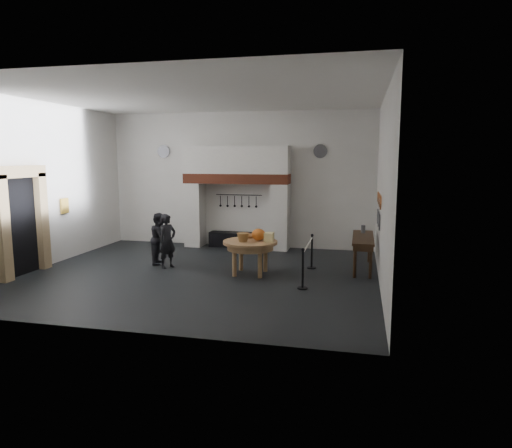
% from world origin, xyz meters
% --- Properties ---
extents(floor, '(9.00, 8.00, 0.02)m').
position_xyz_m(floor, '(0.00, 0.00, 0.00)').
color(floor, black).
rests_on(floor, ground).
extents(ceiling, '(9.00, 8.00, 0.02)m').
position_xyz_m(ceiling, '(0.00, 0.00, 4.50)').
color(ceiling, silver).
rests_on(ceiling, wall_back).
extents(wall_back, '(9.00, 0.02, 4.50)m').
position_xyz_m(wall_back, '(0.00, 4.00, 2.25)').
color(wall_back, silver).
rests_on(wall_back, floor).
extents(wall_front, '(9.00, 0.02, 4.50)m').
position_xyz_m(wall_front, '(0.00, -4.00, 2.25)').
color(wall_front, silver).
rests_on(wall_front, floor).
extents(wall_left, '(0.02, 8.00, 4.50)m').
position_xyz_m(wall_left, '(-4.50, 0.00, 2.25)').
color(wall_left, silver).
rests_on(wall_left, floor).
extents(wall_right, '(0.02, 8.00, 4.50)m').
position_xyz_m(wall_right, '(4.50, 0.00, 2.25)').
color(wall_right, silver).
rests_on(wall_right, floor).
extents(chimney_pier_left, '(0.55, 0.70, 2.15)m').
position_xyz_m(chimney_pier_left, '(-1.48, 3.65, 1.07)').
color(chimney_pier_left, silver).
rests_on(chimney_pier_left, floor).
extents(chimney_pier_right, '(0.55, 0.70, 2.15)m').
position_xyz_m(chimney_pier_right, '(1.48, 3.65, 1.07)').
color(chimney_pier_right, silver).
rests_on(chimney_pier_right, floor).
extents(hearth_brick_band, '(3.50, 0.72, 0.32)m').
position_xyz_m(hearth_brick_band, '(0.00, 3.65, 2.31)').
color(hearth_brick_band, '#9E442B').
rests_on(hearth_brick_band, chimney_pier_left).
extents(chimney_hood, '(3.50, 0.70, 0.90)m').
position_xyz_m(chimney_hood, '(0.00, 3.65, 2.92)').
color(chimney_hood, silver).
rests_on(chimney_hood, hearth_brick_band).
extents(iron_range, '(1.90, 0.45, 0.50)m').
position_xyz_m(iron_range, '(0.00, 3.72, 0.25)').
color(iron_range, black).
rests_on(iron_range, floor).
extents(utensil_rail, '(1.60, 0.02, 0.02)m').
position_xyz_m(utensil_rail, '(0.00, 3.92, 1.75)').
color(utensil_rail, black).
rests_on(utensil_rail, wall_back).
extents(door_recess, '(0.04, 1.10, 2.50)m').
position_xyz_m(door_recess, '(-4.47, -1.00, 1.25)').
color(door_recess, black).
rests_on(door_recess, floor).
extents(door_jamb_near, '(0.22, 0.30, 2.60)m').
position_xyz_m(door_jamb_near, '(-4.38, -1.70, 1.30)').
color(door_jamb_near, tan).
rests_on(door_jamb_near, floor).
extents(door_jamb_far, '(0.22, 0.30, 2.60)m').
position_xyz_m(door_jamb_far, '(-4.38, -0.30, 1.30)').
color(door_jamb_far, tan).
rests_on(door_jamb_far, floor).
extents(door_lintel, '(0.22, 1.70, 0.30)m').
position_xyz_m(door_lintel, '(-4.38, -1.00, 2.65)').
color(door_lintel, tan).
rests_on(door_lintel, door_jamb_near).
extents(wall_plaque, '(0.05, 0.34, 0.44)m').
position_xyz_m(wall_plaque, '(-4.45, 0.80, 1.60)').
color(wall_plaque, gold).
rests_on(wall_plaque, wall_left).
extents(work_table, '(1.65, 1.65, 0.07)m').
position_xyz_m(work_table, '(1.26, 0.34, 0.84)').
color(work_table, '#AF7652').
rests_on(work_table, floor).
extents(pumpkin, '(0.36, 0.36, 0.31)m').
position_xyz_m(pumpkin, '(1.46, 0.44, 1.03)').
color(pumpkin, '#CD651D').
rests_on(pumpkin, work_table).
extents(cheese_block_big, '(0.22, 0.22, 0.24)m').
position_xyz_m(cheese_block_big, '(1.76, 0.29, 0.99)').
color(cheese_block_big, '#F3DF91').
rests_on(cheese_block_big, work_table).
extents(cheese_block_small, '(0.18, 0.18, 0.20)m').
position_xyz_m(cheese_block_small, '(1.74, 0.59, 0.97)').
color(cheese_block_small, '#DAC382').
rests_on(cheese_block_small, work_table).
extents(wicker_basket, '(0.38, 0.38, 0.22)m').
position_xyz_m(wicker_basket, '(1.11, 0.19, 0.98)').
color(wicker_basket, brown).
rests_on(wicker_basket, work_table).
extents(bread_loaf, '(0.31, 0.18, 0.13)m').
position_xyz_m(bread_loaf, '(1.16, 0.69, 0.94)').
color(bread_loaf, '#AC6C3D').
rests_on(bread_loaf, work_table).
extents(visitor_near, '(0.57, 0.65, 1.49)m').
position_xyz_m(visitor_near, '(-1.11, 0.50, 0.74)').
color(visitor_near, black).
rests_on(visitor_near, floor).
extents(visitor_far, '(0.66, 0.79, 1.46)m').
position_xyz_m(visitor_far, '(-1.51, 0.90, 0.73)').
color(visitor_far, black).
rests_on(visitor_far, floor).
extents(side_table, '(0.55, 2.20, 0.06)m').
position_xyz_m(side_table, '(4.10, 1.49, 0.87)').
color(side_table, '#392214').
rests_on(side_table, floor).
extents(pewter_jug, '(0.12, 0.12, 0.22)m').
position_xyz_m(pewter_jug, '(4.10, 2.09, 1.01)').
color(pewter_jug, '#4E4F54').
rests_on(pewter_jug, side_table).
extents(copper_pan_a, '(0.03, 0.34, 0.34)m').
position_xyz_m(copper_pan_a, '(4.46, 0.20, 1.95)').
color(copper_pan_a, '#C6662D').
rests_on(copper_pan_a, wall_right).
extents(copper_pan_b, '(0.03, 0.32, 0.32)m').
position_xyz_m(copper_pan_b, '(4.46, 0.75, 1.95)').
color(copper_pan_b, '#C6662D').
rests_on(copper_pan_b, wall_right).
extents(copper_pan_c, '(0.03, 0.30, 0.30)m').
position_xyz_m(copper_pan_c, '(4.46, 1.30, 1.95)').
color(copper_pan_c, '#C6662D').
rests_on(copper_pan_c, wall_right).
extents(copper_pan_d, '(0.03, 0.28, 0.28)m').
position_xyz_m(copper_pan_d, '(4.46, 1.85, 1.95)').
color(copper_pan_d, '#C6662D').
rests_on(copper_pan_d, wall_right).
extents(pewter_plate_left, '(0.03, 0.40, 0.40)m').
position_xyz_m(pewter_plate_left, '(4.46, 0.40, 1.45)').
color(pewter_plate_left, '#4C4C51').
rests_on(pewter_plate_left, wall_right).
extents(pewter_plate_mid, '(0.03, 0.40, 0.40)m').
position_xyz_m(pewter_plate_mid, '(4.46, 1.00, 1.45)').
color(pewter_plate_mid, '#4C4C51').
rests_on(pewter_plate_mid, wall_right).
extents(pewter_plate_right, '(0.03, 0.40, 0.40)m').
position_xyz_m(pewter_plate_right, '(4.46, 1.60, 1.45)').
color(pewter_plate_right, '#4C4C51').
rests_on(pewter_plate_right, wall_right).
extents(pewter_plate_back_left, '(0.44, 0.03, 0.44)m').
position_xyz_m(pewter_plate_back_left, '(-2.70, 3.96, 3.20)').
color(pewter_plate_back_left, '#4C4C51').
rests_on(pewter_plate_back_left, wall_back).
extents(pewter_plate_back_right, '(0.44, 0.03, 0.44)m').
position_xyz_m(pewter_plate_back_right, '(2.70, 3.96, 3.20)').
color(pewter_plate_back_right, '#4C4C51').
rests_on(pewter_plate_back_right, wall_back).
extents(barrier_post_near, '(0.05, 0.05, 0.90)m').
position_xyz_m(barrier_post_near, '(2.75, -0.71, 0.45)').
color(barrier_post_near, black).
rests_on(barrier_post_near, floor).
extents(barrier_post_far, '(0.05, 0.05, 0.90)m').
position_xyz_m(barrier_post_far, '(2.75, 1.29, 0.45)').
color(barrier_post_far, black).
rests_on(barrier_post_far, floor).
extents(barrier_rope, '(0.04, 2.00, 0.04)m').
position_xyz_m(barrier_rope, '(2.75, 0.29, 0.85)').
color(barrier_rope, white).
rests_on(barrier_rope, barrier_post_near).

